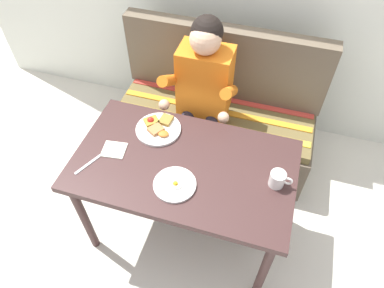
{
  "coord_description": "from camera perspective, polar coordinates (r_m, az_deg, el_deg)",
  "views": [
    {
      "loc": [
        0.38,
        -1.09,
        2.22
      ],
      "look_at": [
        0.0,
        0.15,
        0.72
      ],
      "focal_mm": 32.88,
      "sensor_mm": 36.0,
      "label": 1
    }
  ],
  "objects": [
    {
      "name": "plate_breakfast",
      "position": [
        2.05,
        -5.52,
        2.62
      ],
      "size": [
        0.26,
        0.26,
        0.05
      ],
      "color": "white",
      "rests_on": "table"
    },
    {
      "name": "fork",
      "position": [
        1.96,
        -16.51,
        -3.19
      ],
      "size": [
        0.08,
        0.16,
        0.0
      ],
      "primitive_type": "cube",
      "rotation": [
        0.0,
        0.0,
        -0.43
      ],
      "color": "silver",
      "rests_on": "table"
    },
    {
      "name": "couch",
      "position": [
        2.68,
        3.86,
        4.04
      ],
      "size": [
        1.44,
        0.56,
        1.0
      ],
      "color": "brown",
      "rests_on": "ground"
    },
    {
      "name": "napkin",
      "position": [
        1.99,
        -12.52,
        -0.91
      ],
      "size": [
        0.14,
        0.13,
        0.01
      ],
      "primitive_type": "cube",
      "rotation": [
        0.0,
        0.0,
        0.14
      ],
      "color": "silver",
      "rests_on": "table"
    },
    {
      "name": "plate_eggs",
      "position": [
        1.8,
        -2.9,
        -6.53
      ],
      "size": [
        0.22,
        0.22,
        0.04
      ],
      "color": "white",
      "rests_on": "table"
    },
    {
      "name": "person",
      "position": [
        2.29,
        1.61,
        8.71
      ],
      "size": [
        0.45,
        0.61,
        1.21
      ],
      "color": "orange",
      "rests_on": "ground"
    },
    {
      "name": "coffee_mug",
      "position": [
        1.82,
        13.75,
        -5.52
      ],
      "size": [
        0.12,
        0.08,
        0.09
      ],
      "color": "white",
      "rests_on": "table"
    },
    {
      "name": "table",
      "position": [
        1.96,
        -1.29,
        -4.56
      ],
      "size": [
        1.2,
        0.7,
        0.73
      ],
      "color": "#382221",
      "rests_on": "ground"
    },
    {
      "name": "ground_plane",
      "position": [
        2.51,
        -1.03,
        -13.36
      ],
      "size": [
        8.0,
        8.0,
        0.0
      ],
      "primitive_type": "plane",
      "color": "beige"
    }
  ]
}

